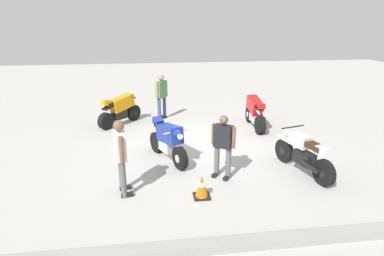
{
  "coord_description": "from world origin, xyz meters",
  "views": [
    {
      "loc": [
        1.23,
        9.01,
        3.71
      ],
      "look_at": [
        0.08,
        0.39,
        0.75
      ],
      "focal_mm": 30.05,
      "sensor_mm": 36.0,
      "label": 1
    }
  ],
  "objects_px": {
    "person_in_white_shirt": "(121,153)",
    "traffic_cone": "(202,186)",
    "motorcycle_red_sportbike": "(255,111)",
    "person_in_green_shirt": "(161,94)",
    "motorcycle_silver_cruiser": "(303,154)",
    "motorcycle_orange_sportbike": "(120,109)",
    "person_in_black_shirt": "(223,143)",
    "motorcycle_blue_sportbike": "(168,140)"
  },
  "relations": [
    {
      "from": "motorcycle_red_sportbike",
      "to": "motorcycle_orange_sportbike",
      "type": "xyz_separation_m",
      "value": [
        4.78,
        -0.98,
        0.0
      ]
    },
    {
      "from": "motorcycle_blue_sportbike",
      "to": "motorcycle_orange_sportbike",
      "type": "xyz_separation_m",
      "value": [
        1.54,
        -3.39,
        0.0
      ]
    },
    {
      "from": "person_in_green_shirt",
      "to": "traffic_cone",
      "type": "relative_size",
      "value": 3.3
    },
    {
      "from": "person_in_white_shirt",
      "to": "traffic_cone",
      "type": "height_order",
      "value": "person_in_white_shirt"
    },
    {
      "from": "motorcycle_orange_sportbike",
      "to": "motorcycle_silver_cruiser",
      "type": "height_order",
      "value": "motorcycle_orange_sportbike"
    },
    {
      "from": "person_in_black_shirt",
      "to": "traffic_cone",
      "type": "relative_size",
      "value": 2.99
    },
    {
      "from": "person_in_white_shirt",
      "to": "person_in_green_shirt",
      "type": "bearing_deg",
      "value": 68.96
    },
    {
      "from": "motorcycle_orange_sportbike",
      "to": "person_in_green_shirt",
      "type": "bearing_deg",
      "value": -29.74
    },
    {
      "from": "person_in_black_shirt",
      "to": "traffic_cone",
      "type": "xyz_separation_m",
      "value": [
        0.66,
        0.88,
        -0.63
      ]
    },
    {
      "from": "motorcycle_red_sportbike",
      "to": "person_in_green_shirt",
      "type": "xyz_separation_m",
      "value": [
        3.24,
        -1.47,
        0.41
      ]
    },
    {
      "from": "motorcycle_blue_sportbike",
      "to": "person_in_white_shirt",
      "type": "bearing_deg",
      "value": -56.88
    },
    {
      "from": "person_in_green_shirt",
      "to": "person_in_black_shirt",
      "type": "bearing_deg",
      "value": 142.41
    },
    {
      "from": "motorcycle_orange_sportbike",
      "to": "person_in_white_shirt",
      "type": "xyz_separation_m",
      "value": [
        -0.42,
        5.08,
        0.39
      ]
    },
    {
      "from": "motorcycle_blue_sportbike",
      "to": "traffic_cone",
      "type": "distance_m",
      "value": 2.18
    },
    {
      "from": "motorcycle_blue_sportbike",
      "to": "person_in_white_shirt",
      "type": "relative_size",
      "value": 1.09
    },
    {
      "from": "traffic_cone",
      "to": "person_in_black_shirt",
      "type": "bearing_deg",
      "value": -126.66
    },
    {
      "from": "motorcycle_red_sportbike",
      "to": "person_in_white_shirt",
      "type": "distance_m",
      "value": 5.99
    },
    {
      "from": "motorcycle_silver_cruiser",
      "to": "person_in_green_shirt",
      "type": "xyz_separation_m",
      "value": [
        3.31,
        -5.11,
        0.49
      ]
    },
    {
      "from": "motorcycle_orange_sportbike",
      "to": "motorcycle_silver_cruiser",
      "type": "xyz_separation_m",
      "value": [
        -4.84,
        4.62,
        -0.07
      ]
    },
    {
      "from": "motorcycle_silver_cruiser",
      "to": "person_in_black_shirt",
      "type": "distance_m",
      "value": 2.09
    },
    {
      "from": "motorcycle_blue_sportbike",
      "to": "person_in_green_shirt",
      "type": "relative_size",
      "value": 1.07
    },
    {
      "from": "person_in_white_shirt",
      "to": "person_in_green_shirt",
      "type": "xyz_separation_m",
      "value": [
        -1.11,
        -5.56,
        0.02
      ]
    },
    {
      "from": "motorcycle_red_sportbike",
      "to": "traffic_cone",
      "type": "xyz_separation_m",
      "value": [
        2.64,
        4.48,
        -0.33
      ]
    },
    {
      "from": "motorcycle_blue_sportbike",
      "to": "traffic_cone",
      "type": "xyz_separation_m",
      "value": [
        -0.59,
        2.07,
        -0.33
      ]
    },
    {
      "from": "person_in_white_shirt",
      "to": "motorcycle_orange_sportbike",
      "type": "bearing_deg",
      "value": 85.03
    },
    {
      "from": "motorcycle_silver_cruiser",
      "to": "person_in_white_shirt",
      "type": "relative_size",
      "value": 1.19
    },
    {
      "from": "motorcycle_orange_sportbike",
      "to": "person_in_black_shirt",
      "type": "xyz_separation_m",
      "value": [
        -2.79,
        4.58,
        0.29
      ]
    },
    {
      "from": "motorcycle_blue_sportbike",
      "to": "motorcycle_red_sportbike",
      "type": "bearing_deg",
      "value": 103.3
    },
    {
      "from": "person_in_black_shirt",
      "to": "person_in_white_shirt",
      "type": "relative_size",
      "value": 0.92
    },
    {
      "from": "motorcycle_blue_sportbike",
      "to": "person_in_white_shirt",
      "type": "height_order",
      "value": "person_in_white_shirt"
    },
    {
      "from": "motorcycle_orange_sportbike",
      "to": "person_in_green_shirt",
      "type": "distance_m",
      "value": 1.66
    },
    {
      "from": "person_in_black_shirt",
      "to": "motorcycle_blue_sportbike",
      "type": "bearing_deg",
      "value": -95.34
    },
    {
      "from": "motorcycle_blue_sportbike",
      "to": "person_in_green_shirt",
      "type": "height_order",
      "value": "person_in_green_shirt"
    },
    {
      "from": "motorcycle_blue_sportbike",
      "to": "motorcycle_orange_sportbike",
      "type": "bearing_deg",
      "value": -178.98
    },
    {
      "from": "motorcycle_red_sportbike",
      "to": "motorcycle_orange_sportbike",
      "type": "relative_size",
      "value": 1.25
    },
    {
      "from": "traffic_cone",
      "to": "person_in_green_shirt",
      "type": "bearing_deg",
      "value": -84.25
    },
    {
      "from": "motorcycle_silver_cruiser",
      "to": "person_in_green_shirt",
      "type": "height_order",
      "value": "person_in_green_shirt"
    },
    {
      "from": "person_in_white_shirt",
      "to": "traffic_cone",
      "type": "xyz_separation_m",
      "value": [
        -1.71,
        0.39,
        -0.72
      ]
    },
    {
      "from": "motorcycle_red_sportbike",
      "to": "motorcycle_silver_cruiser",
      "type": "distance_m",
      "value": 3.64
    },
    {
      "from": "person_in_white_shirt",
      "to": "traffic_cone",
      "type": "relative_size",
      "value": 3.24
    },
    {
      "from": "motorcycle_red_sportbike",
      "to": "person_in_white_shirt",
      "type": "relative_size",
      "value": 1.14
    },
    {
      "from": "traffic_cone",
      "to": "motorcycle_red_sportbike",
      "type": "bearing_deg",
      "value": -120.54
    }
  ]
}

